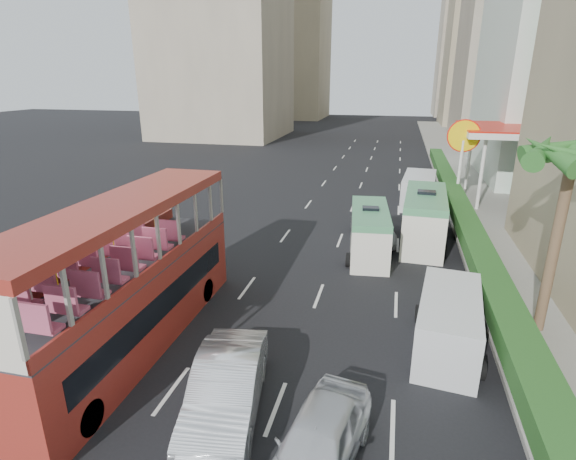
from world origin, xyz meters
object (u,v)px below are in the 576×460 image
(double_decker_bus, at_px, (128,277))
(car_silver_lane_a, at_px, (228,413))
(shell_station, at_px, (504,165))
(van_asset, at_px, (372,240))
(palm_tree, at_px, (555,246))
(minibus_far, at_px, (424,219))
(panel_van_near, at_px, (448,323))
(panel_van_far, at_px, (419,190))
(minibus_near, at_px, (369,232))

(double_decker_bus, distance_m, car_silver_lane_a, 5.62)
(double_decker_bus, bearing_deg, shell_station, 55.18)
(van_asset, height_order, palm_tree, palm_tree)
(minibus_far, relative_size, panel_van_near, 1.34)
(panel_van_far, bearing_deg, double_decker_bus, -110.70)
(panel_van_near, bearing_deg, car_silver_lane_a, -135.36)
(car_silver_lane_a, relative_size, van_asset, 1.00)
(panel_van_far, bearing_deg, panel_van_near, -83.78)
(car_silver_lane_a, xyz_separation_m, shell_station, (11.65, 25.51, 2.75))
(panel_van_near, distance_m, panel_van_far, 18.70)
(car_silver_lane_a, distance_m, van_asset, 15.31)
(minibus_far, height_order, shell_station, shell_station)
(minibus_near, relative_size, palm_tree, 0.86)
(minibus_near, bearing_deg, panel_van_far, 69.67)
(panel_van_near, distance_m, palm_tree, 4.46)
(double_decker_bus, relative_size, minibus_far, 1.73)
(double_decker_bus, bearing_deg, panel_van_near, 12.12)
(car_silver_lane_a, height_order, palm_tree, palm_tree)
(van_asset, relative_size, shell_station, 0.63)
(van_asset, bearing_deg, palm_tree, -59.84)
(double_decker_bus, relative_size, panel_van_far, 2.06)
(double_decker_bus, height_order, shell_station, shell_station)
(van_asset, height_order, minibus_far, minibus_far)
(double_decker_bus, xyz_separation_m, palm_tree, (13.80, 4.00, 0.85))
(panel_van_far, bearing_deg, minibus_near, -99.66)
(van_asset, relative_size, palm_tree, 0.78)
(shell_station, bearing_deg, van_asset, -129.45)
(minibus_near, xyz_separation_m, panel_van_near, (3.19, -8.00, -0.26))
(minibus_near, relative_size, minibus_far, 0.86)
(palm_tree, relative_size, shell_station, 0.80)
(panel_van_near, bearing_deg, minibus_near, 118.58)
(car_silver_lane_a, xyz_separation_m, van_asset, (3.01, 15.01, 0.00))
(van_asset, relative_size, minibus_far, 0.79)
(minibus_far, bearing_deg, double_decker_bus, -125.44)
(double_decker_bus, relative_size, car_silver_lane_a, 2.20)
(double_decker_bus, height_order, panel_van_near, double_decker_bus)
(minibus_near, height_order, panel_van_near, minibus_near)
(minibus_near, xyz_separation_m, palm_tree, (6.50, -6.25, 2.16))
(double_decker_bus, distance_m, palm_tree, 14.39)
(minibus_near, height_order, palm_tree, palm_tree)
(car_silver_lane_a, relative_size, panel_van_far, 0.94)
(van_asset, distance_m, panel_van_near, 10.76)
(palm_tree, bearing_deg, panel_van_far, 102.30)
(van_asset, height_order, minibus_near, minibus_near)
(minibus_far, bearing_deg, palm_tree, -63.87)
(panel_van_near, relative_size, palm_tree, 0.74)
(double_decker_bus, bearing_deg, minibus_far, 51.52)
(van_asset, xyz_separation_m, panel_van_near, (3.12, -10.25, 0.95))
(panel_van_near, bearing_deg, minibus_far, 99.00)
(panel_van_far, relative_size, palm_tree, 0.83)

